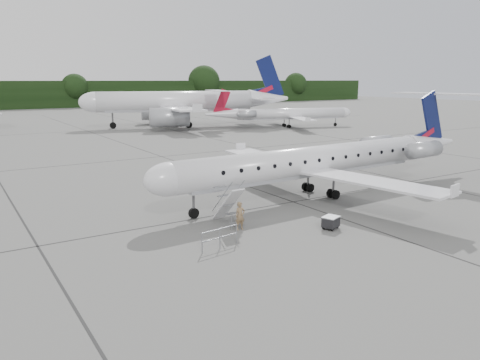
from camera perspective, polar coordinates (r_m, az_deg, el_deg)
ground at (r=31.66m, az=18.22°, el=-3.65°), size 320.00×320.00×0.00m
treeline at (r=151.12m, az=-23.55°, el=9.51°), size 260.00×4.00×8.00m
main_regional_jet at (r=33.51m, az=8.69°, el=4.03°), size 29.12×21.48×7.28m
airstair at (r=27.18m, az=-1.49°, el=-3.10°), size 0.93×2.24×2.28m
passenger at (r=26.27m, az=0.01°, el=-4.40°), size 0.62×0.43×1.61m
safety_railing at (r=23.59m, az=-2.47°, el=-7.14°), size 2.19×0.40×1.00m
baggage_cart at (r=27.03m, az=11.00°, el=-5.07°), size 1.10×1.00×0.78m
bg_narrowbody at (r=85.03m, az=-7.87°, el=10.68°), size 40.49×33.61×12.59m
bg_regional_right at (r=83.97m, az=6.34°, el=8.68°), size 29.76×24.98×6.70m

